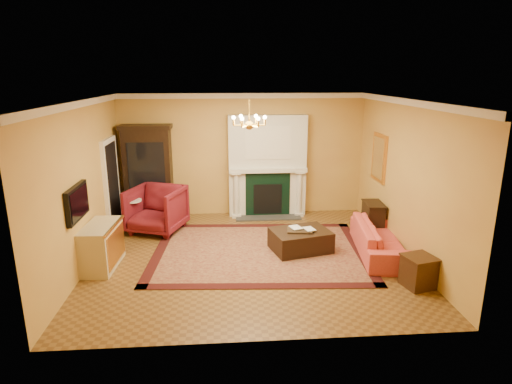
{
  "coord_description": "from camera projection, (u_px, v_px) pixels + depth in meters",
  "views": [
    {
      "loc": [
        -0.47,
        -7.69,
        3.43
      ],
      "look_at": [
        0.14,
        0.3,
        1.22
      ],
      "focal_mm": 30.0,
      "sensor_mm": 36.0,
      "label": 1
    }
  ],
  "objects": [
    {
      "name": "topiary_right",
      "position": [
        294.0,
        159.0,
        10.48
      ],
      "size": [
        0.14,
        0.14,
        0.38
      ],
      "color": "tan",
      "rests_on": "fireplace"
    },
    {
      "name": "wall_right",
      "position": [
        407.0,
        179.0,
        8.17
      ],
      "size": [
        0.02,
        5.5,
        3.0
      ],
      "primitive_type": "cube",
      "color": "gold",
      "rests_on": "floor"
    },
    {
      "name": "wingback_armchair",
      "position": [
        156.0,
        207.0,
        9.55
      ],
      "size": [
        1.38,
        1.34,
        1.13
      ],
      "primitive_type": "imported",
      "rotation": [
        0.0,
        0.0,
        -0.35
      ],
      "color": "maroon",
      "rests_on": "floor"
    },
    {
      "name": "gilt_mirror",
      "position": [
        379.0,
        158.0,
        9.47
      ],
      "size": [
        0.06,
        0.76,
        1.05
      ],
      "color": "gold",
      "rests_on": "wall_right"
    },
    {
      "name": "crown_molding",
      "position": [
        246.0,
        100.0,
        8.48
      ],
      "size": [
        6.0,
        5.5,
        0.12
      ],
      "color": "silver",
      "rests_on": "ceiling"
    },
    {
      "name": "end_table",
      "position": [
        418.0,
        272.0,
        7.1
      ],
      "size": [
        0.54,
        0.54,
        0.52
      ],
      "primitive_type": "cube",
      "rotation": [
        0.0,
        0.0,
        0.24
      ],
      "color": "#35220E",
      "rests_on": "floor"
    },
    {
      "name": "pedestal_table",
      "position": [
        133.0,
        213.0,
        9.6
      ],
      "size": [
        0.41,
        0.41,
        0.73
      ],
      "color": "black",
      "rests_on": "floor"
    },
    {
      "name": "ottoman_tray",
      "position": [
        300.0,
        230.0,
        8.49
      ],
      "size": [
        0.53,
        0.44,
        0.03
      ],
      "primitive_type": "cube",
      "rotation": [
        0.0,
        0.0,
        -0.13
      ],
      "color": "black",
      "rests_on": "leather_ottoman"
    },
    {
      "name": "ceiling",
      "position": [
        249.0,
        99.0,
        7.54
      ],
      "size": [
        6.0,
        5.5,
        0.02
      ],
      "primitive_type": "cube",
      "color": "white",
      "rests_on": "wall_back"
    },
    {
      "name": "book_a",
      "position": [
        291.0,
        223.0,
        8.46
      ],
      "size": [
        0.2,
        0.09,
        0.27
      ],
      "primitive_type": "imported",
      "rotation": [
        0.0,
        0.0,
        0.32
      ],
      "color": "gray",
      "rests_on": "ottoman_tray"
    },
    {
      "name": "coral_sofa",
      "position": [
        380.0,
        234.0,
        8.37
      ],
      "size": [
        0.88,
        2.16,
        0.82
      ],
      "primitive_type": "imported",
      "rotation": [
        0.0,
        0.0,
        1.44
      ],
      "color": "#D84644",
      "rests_on": "floor"
    },
    {
      "name": "fireplace",
      "position": [
        267.0,
        168.0,
        10.54
      ],
      "size": [
        1.9,
        0.7,
        2.5
      ],
      "color": "silver",
      "rests_on": "wall_back"
    },
    {
      "name": "topiary_left",
      "position": [
        239.0,
        158.0,
        10.38
      ],
      "size": [
        0.16,
        0.16,
        0.42
      ],
      "color": "tan",
      "rests_on": "fireplace"
    },
    {
      "name": "commode",
      "position": [
        101.0,
        246.0,
        7.8
      ],
      "size": [
        0.58,
        1.12,
        0.81
      ],
      "primitive_type": "cube",
      "rotation": [
        0.0,
        0.0,
        -0.06
      ],
      "color": "#BAAE88",
      "rests_on": "floor"
    },
    {
      "name": "china_cabinet",
      "position": [
        149.0,
        175.0,
        10.27
      ],
      "size": [
        1.1,
        0.51,
        2.2
      ],
      "primitive_type": "cube",
      "rotation": [
        0.0,
        0.0,
        -0.01
      ],
      "color": "black",
      "rests_on": "floor"
    },
    {
      "name": "tv_panel",
      "position": [
        77.0,
        203.0,
        7.19
      ],
      "size": [
        0.09,
        0.95,
        0.58
      ],
      "color": "black",
      "rests_on": "wall_left"
    },
    {
      "name": "oriental_rug",
      "position": [
        259.0,
        251.0,
        8.58
      ],
      "size": [
        4.4,
        3.41,
        0.02
      ],
      "primitive_type": "cube",
      "rotation": [
        0.0,
        0.0,
        -0.06
      ],
      "color": "#4C1011",
      "rests_on": "floor"
    },
    {
      "name": "chandelier",
      "position": [
        249.0,
        122.0,
        7.65
      ],
      "size": [
        0.63,
        0.55,
        0.53
      ],
      "color": "gold",
      "rests_on": "ceiling"
    },
    {
      "name": "wall_left",
      "position": [
        83.0,
        185.0,
        7.72
      ],
      "size": [
        0.02,
        5.5,
        3.0
      ],
      "primitive_type": "cube",
      "color": "gold",
      "rests_on": "floor"
    },
    {
      "name": "doorway",
      "position": [
        112.0,
        186.0,
        9.48
      ],
      "size": [
        0.08,
        1.05,
        2.1
      ],
      "color": "white",
      "rests_on": "wall_left"
    },
    {
      "name": "floor",
      "position": [
        250.0,
        257.0,
        8.34
      ],
      "size": [
        6.0,
        5.5,
        0.02
      ],
      "primitive_type": "cube",
      "color": "brown",
      "rests_on": "ground"
    },
    {
      "name": "wall_front",
      "position": [
        263.0,
        236.0,
        5.29
      ],
      "size": [
        6.0,
        0.02,
        3.0
      ],
      "primitive_type": "cube",
      "color": "gold",
      "rests_on": "floor"
    },
    {
      "name": "book_b",
      "position": [
        305.0,
        224.0,
        8.4
      ],
      "size": [
        0.19,
        0.07,
        0.26
      ],
      "primitive_type": "imported",
      "rotation": [
        0.0,
        0.0,
        0.28
      ],
      "color": "gray",
      "rests_on": "ottoman_tray"
    },
    {
      "name": "leather_ottoman",
      "position": [
        300.0,
        240.0,
        8.56
      ],
      "size": [
        1.28,
        1.06,
        0.42
      ],
      "primitive_type": "cube",
      "rotation": [
        0.0,
        0.0,
        0.25
      ],
      "color": "black",
      "rests_on": "oriental_rug"
    },
    {
      "name": "console_table",
      "position": [
        373.0,
        219.0,
        9.41
      ],
      "size": [
        0.4,
        0.65,
        0.7
      ],
      "primitive_type": "cube",
      "rotation": [
        0.0,
        0.0,
        -0.07
      ],
      "color": "black",
      "rests_on": "floor"
    },
    {
      "name": "wall_back",
      "position": [
        243.0,
        155.0,
        10.59
      ],
      "size": [
        6.0,
        0.02,
        3.0
      ],
      "primitive_type": "cube",
      "color": "gold",
      "rests_on": "floor"
    }
  ]
}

